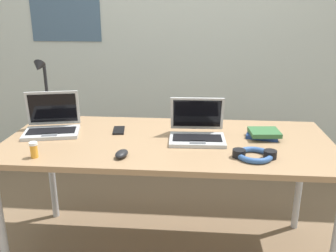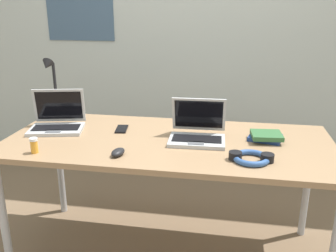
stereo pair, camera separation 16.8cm
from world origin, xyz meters
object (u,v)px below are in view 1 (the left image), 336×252
(desk_lamp, at_px, (44,91))
(laptop_mid_desk, at_px, (197,131))
(headphones, at_px, (254,155))
(pill_bottle, at_px, (34,150))
(cell_phone, at_px, (119,130))
(laptop_by_keyboard, at_px, (52,125))
(book_stack, at_px, (264,134))
(computer_mouse, at_px, (122,154))

(desk_lamp, distance_m, laptop_mid_desk, 1.00)
(headphones, xyz_separation_m, pill_bottle, (-1.07, -0.09, 0.03))
(desk_lamp, height_order, cell_phone, desk_lamp)
(cell_phone, distance_m, pill_bottle, 0.53)
(desk_lamp, distance_m, laptop_by_keyboard, 0.28)
(desk_lamp, bearing_deg, book_stack, -8.37)
(laptop_mid_desk, distance_m, cell_phone, 0.47)
(desk_lamp, relative_size, laptop_mid_desk, 1.29)
(desk_lamp, bearing_deg, computer_mouse, -42.14)
(headphones, height_order, pill_bottle, pill_bottle)
(headphones, bearing_deg, book_stack, 72.97)
(desk_lamp, relative_size, cell_phone, 2.94)
(book_stack, bearing_deg, laptop_mid_desk, -171.81)
(desk_lamp, bearing_deg, pill_bottle, -73.66)
(laptop_mid_desk, height_order, headphones, laptop_mid_desk)
(headphones, bearing_deg, desk_lamp, 158.43)
(laptop_mid_desk, bearing_deg, pill_bottle, -157.51)
(pill_bottle, bearing_deg, desk_lamp, 106.34)
(cell_phone, relative_size, headphones, 0.64)
(desk_lamp, height_order, book_stack, desk_lamp)
(computer_mouse, xyz_separation_m, pill_bottle, (-0.42, -0.04, 0.02))
(laptop_mid_desk, bearing_deg, computer_mouse, -141.84)
(computer_mouse, distance_m, headphones, 0.65)
(headphones, distance_m, pill_bottle, 1.08)
(desk_lamp, height_order, laptop_by_keyboard, desk_lamp)
(cell_phone, xyz_separation_m, pill_bottle, (-0.33, -0.42, 0.04))
(pill_bottle, distance_m, book_stack, 1.22)
(laptop_by_keyboard, distance_m, book_stack, 1.22)
(desk_lamp, xyz_separation_m, laptop_mid_desk, (0.96, -0.25, -0.15))
(laptop_mid_desk, xyz_separation_m, pill_bottle, (-0.79, -0.33, -0.00))
(desk_lamp, xyz_separation_m, pill_bottle, (0.17, -0.58, -0.16))
(computer_mouse, bearing_deg, desk_lamp, 148.85)
(laptop_mid_desk, bearing_deg, laptop_by_keyboard, 177.15)
(desk_lamp, relative_size, headphones, 1.87)
(laptop_mid_desk, relative_size, computer_mouse, 3.24)
(laptop_mid_desk, height_order, laptop_by_keyboard, laptop_by_keyboard)
(computer_mouse, bearing_deg, pill_bottle, -163.67)
(cell_phone, bearing_deg, laptop_mid_desk, -19.80)
(laptop_by_keyboard, bearing_deg, book_stack, 0.54)
(laptop_mid_desk, distance_m, headphones, 0.37)
(cell_phone, bearing_deg, pill_bottle, -136.51)
(laptop_mid_desk, distance_m, book_stack, 0.38)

